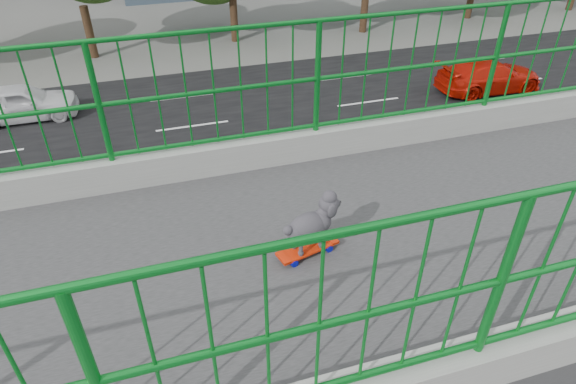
% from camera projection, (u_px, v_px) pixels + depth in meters
% --- Properties ---
extents(road, '(18.00, 90.00, 0.02)m').
position_uv_depth(road, '(204.00, 163.00, 18.33)').
color(road, black).
rests_on(road, ground).
extents(footbridge, '(3.00, 24.00, 7.00)m').
position_uv_depth(footbridge, '(354.00, 368.00, 5.17)').
color(footbridge, '#2D2D2F').
rests_on(footbridge, ground).
extents(railing, '(3.00, 24.00, 1.42)m').
position_uv_depth(railing, '(373.00, 217.00, 4.02)').
color(railing, gray).
rests_on(railing, footbridge).
extents(skateboard, '(0.27, 0.53, 0.07)m').
position_uv_depth(skateboard, '(308.00, 249.00, 3.95)').
color(skateboard, red).
rests_on(skateboard, footbridge).
extents(poodle, '(0.29, 0.51, 0.43)m').
position_uv_depth(poodle, '(311.00, 224.00, 3.81)').
color(poodle, '#2F2C32').
rests_on(poodle, skateboard).
extents(car_3, '(2.07, 5.10, 1.48)m').
position_uv_depth(car_3, '(489.00, 76.00, 23.27)').
color(car_3, red).
rests_on(car_3, ground).
extents(car_4, '(1.80, 4.47, 1.52)m').
position_uv_depth(car_4, '(21.00, 102.00, 20.81)').
color(car_4, silver).
rests_on(car_4, ground).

